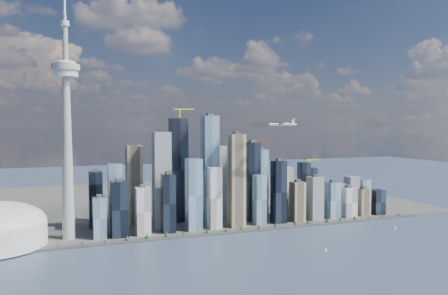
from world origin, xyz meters
name	(u,v)px	position (x,y,z in m)	size (l,w,h in m)	color
ground	(265,270)	(0.00, 0.00, 0.00)	(4000.00, 4000.00, 0.00)	#2E3D51
seawall	(215,233)	(0.00, 250.00, 2.00)	(1100.00, 22.00, 4.00)	#383838
land	(168,200)	(0.00, 700.00, 1.50)	(1400.00, 900.00, 3.00)	#4C4C47
shoreline_trees	(215,230)	(0.00, 250.00, 8.78)	(960.53, 7.20, 8.80)	#3F2D1E
skyscraper_cluster	(226,188)	(59.61, 336.81, 86.52)	(736.00, 142.00, 277.47)	black
needle_tower	(67,126)	(-300.00, 310.00, 235.84)	(56.00, 56.00, 550.50)	#9C9C97
airplane	(282,124)	(145.44, 216.86, 240.16)	(68.83, 60.98, 16.77)	white
sailboat_west	(326,250)	(153.75, 55.43, 2.74)	(6.16, 2.87, 8.54)	white
sailboat_east	(395,228)	(399.52, 146.00, 3.14)	(7.09, 2.84, 9.79)	white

